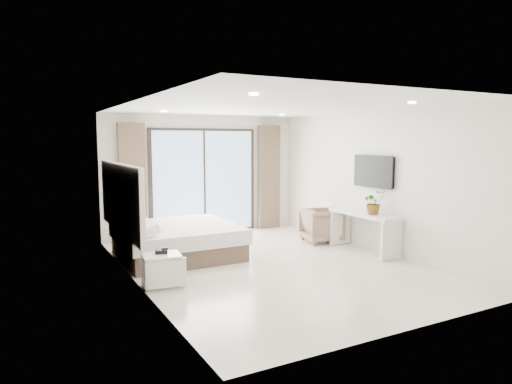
% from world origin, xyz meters
% --- Properties ---
extents(ground, '(6.20, 6.20, 0.00)m').
position_xyz_m(ground, '(0.00, 0.00, 0.00)').
color(ground, beige).
rests_on(ground, ground).
extents(room_shell, '(4.62, 6.22, 2.72)m').
position_xyz_m(room_shell, '(-0.20, 0.88, 1.58)').
color(room_shell, silver).
rests_on(room_shell, ground).
extents(bed, '(2.09, 1.99, 0.72)m').
position_xyz_m(bed, '(-1.27, 1.30, 0.31)').
color(bed, brown).
rests_on(bed, ground).
extents(nightstand, '(0.59, 0.51, 0.49)m').
position_xyz_m(nightstand, '(-2.02, -0.29, 0.25)').
color(nightstand, silver).
rests_on(nightstand, ground).
extents(phone, '(0.21, 0.19, 0.06)m').
position_xyz_m(phone, '(-2.00, -0.23, 0.52)').
color(phone, black).
rests_on(phone, nightstand).
extents(console_desk, '(0.50, 1.59, 0.77)m').
position_xyz_m(console_desk, '(2.04, -0.04, 0.56)').
color(console_desk, silver).
rests_on(console_desk, ground).
extents(plant, '(0.51, 0.54, 0.35)m').
position_xyz_m(plant, '(2.04, -0.29, 0.95)').
color(plant, '#33662D').
rests_on(plant, console_desk).
extents(armchair, '(0.84, 0.88, 0.77)m').
position_xyz_m(armchair, '(1.85, 1.06, 0.39)').
color(armchair, '#987464').
rests_on(armchair, ground).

